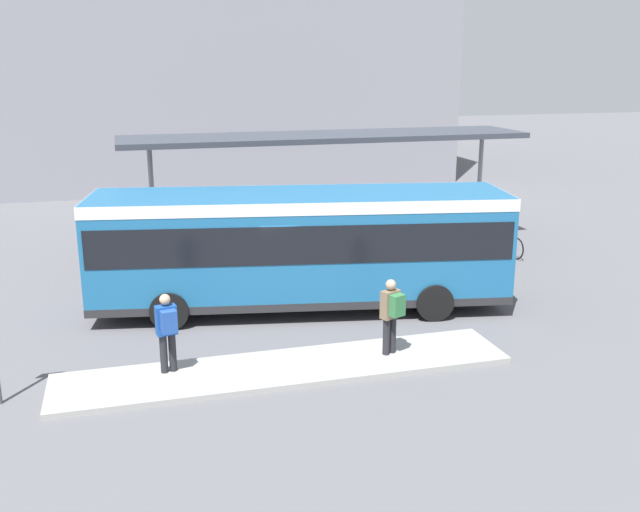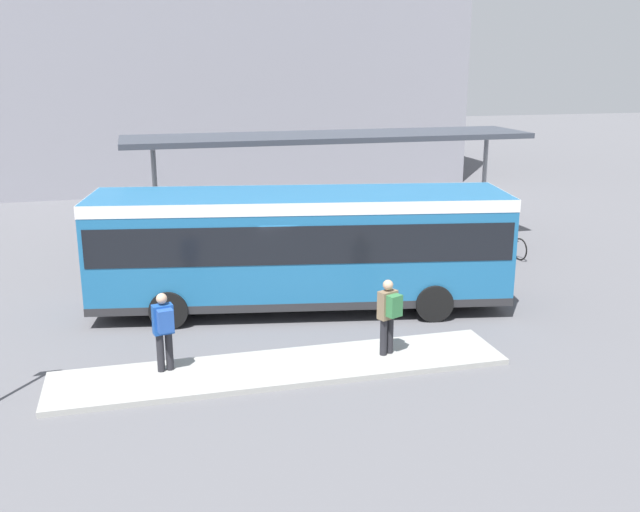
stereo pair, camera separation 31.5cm
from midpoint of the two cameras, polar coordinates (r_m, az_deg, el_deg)
name	(u,v)px [view 2 (the right image)]	position (r m, az deg, el deg)	size (l,w,h in m)	color
ground_plane	(301,307)	(18.64, -1.07, -4.14)	(120.00, 120.00, 0.00)	#5B5B60
curb_island	(283,368)	(14.96, -2.40, -8.97)	(9.41, 1.80, 0.12)	#9E9E99
city_bus	(301,242)	(18.13, -1.07, 1.15)	(10.72, 4.38, 3.02)	#1E6093
pedestrian_waiting	(389,312)	(15.20, 6.12, -4.51)	(0.49, 0.53, 1.67)	#232328
pedestrian_companion	(164,327)	(14.63, -11.78, -5.61)	(0.44, 0.48, 1.65)	#232328
bicycle_black	(510,245)	(24.24, 15.35, 0.83)	(0.48, 1.70, 0.74)	black
bicycle_red	(499,241)	(24.78, 14.47, 1.15)	(0.48, 1.61, 0.70)	black
bicycle_white	(498,236)	(25.49, 14.39, 1.59)	(0.48, 1.70, 0.73)	black
station_shelter	(330,138)	(24.38, 1.14, 9.41)	(13.76, 2.94, 3.84)	#383D47
station_building	(168,27)	(41.02, -11.84, 17.46)	(29.15, 13.18, 15.90)	gray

